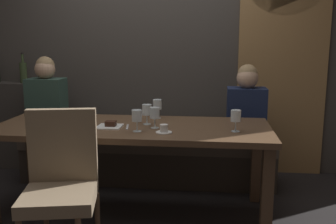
{
  "coord_description": "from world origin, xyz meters",
  "views": [
    {
      "loc": [
        0.63,
        -2.93,
        1.42
      ],
      "look_at": [
        0.28,
        0.09,
        0.84
      ],
      "focal_mm": 40.85,
      "sensor_mm": 36.0,
      "label": 1
    }
  ],
  "objects_px": {
    "dining_table": "(132,136)",
    "wine_glass_near_right": "(236,116)",
    "diner_redhead": "(47,99)",
    "wine_glass_far_right": "(147,110)",
    "fork_on_table": "(127,127)",
    "wine_bottle_pale_label": "(23,72)",
    "wine_glass_near_left": "(157,105)",
    "banquette_bench": "(147,160)",
    "espresso_cup": "(164,129)",
    "wine_glass_center_back": "(137,116)",
    "chair_near_side": "(61,177)",
    "dessert_plate": "(110,125)",
    "diner_bearded": "(246,106)",
    "wine_glass_center_front": "(155,114)"
  },
  "relations": [
    {
      "from": "chair_near_side",
      "to": "wine_glass_far_right",
      "type": "height_order",
      "value": "chair_near_side"
    },
    {
      "from": "chair_near_side",
      "to": "wine_glass_far_right",
      "type": "relative_size",
      "value": 5.98
    },
    {
      "from": "diner_redhead",
      "to": "espresso_cup",
      "type": "height_order",
      "value": "diner_redhead"
    },
    {
      "from": "wine_bottle_pale_label",
      "to": "wine_glass_near_left",
      "type": "bearing_deg",
      "value": -24.39
    },
    {
      "from": "wine_bottle_pale_label",
      "to": "wine_glass_center_back",
      "type": "height_order",
      "value": "wine_bottle_pale_label"
    },
    {
      "from": "dining_table",
      "to": "wine_bottle_pale_label",
      "type": "xyz_separation_m",
      "value": [
        -1.41,
        1.02,
        0.42
      ]
    },
    {
      "from": "chair_near_side",
      "to": "wine_glass_center_back",
      "type": "bearing_deg",
      "value": 53.67
    },
    {
      "from": "dining_table",
      "to": "banquette_bench",
      "type": "height_order",
      "value": "dining_table"
    },
    {
      "from": "wine_glass_far_right",
      "to": "fork_on_table",
      "type": "height_order",
      "value": "wine_glass_far_right"
    },
    {
      "from": "dining_table",
      "to": "espresso_cup",
      "type": "relative_size",
      "value": 18.33
    },
    {
      "from": "diner_bearded",
      "to": "fork_on_table",
      "type": "distance_m",
      "value": 1.23
    },
    {
      "from": "diner_redhead",
      "to": "wine_glass_near_right",
      "type": "bearing_deg",
      "value": -24.41
    },
    {
      "from": "dining_table",
      "to": "diner_redhead",
      "type": "distance_m",
      "value": 1.26
    },
    {
      "from": "diner_redhead",
      "to": "wine_glass_far_right",
      "type": "bearing_deg",
      "value": -30.3
    },
    {
      "from": "wine_glass_far_right",
      "to": "chair_near_side",
      "type": "bearing_deg",
      "value": -118.52
    },
    {
      "from": "wine_glass_center_back",
      "to": "wine_glass_far_right",
      "type": "bearing_deg",
      "value": 82.46
    },
    {
      "from": "wine_glass_near_right",
      "to": "wine_glass_far_right",
      "type": "bearing_deg",
      "value": 166.45
    },
    {
      "from": "banquette_bench",
      "to": "wine_glass_near_left",
      "type": "relative_size",
      "value": 15.24
    },
    {
      "from": "wine_glass_near_right",
      "to": "wine_glass_far_right",
      "type": "xyz_separation_m",
      "value": [
        -0.7,
        0.17,
        0.0
      ]
    },
    {
      "from": "wine_glass_center_back",
      "to": "wine_glass_near_right",
      "type": "bearing_deg",
      "value": 6.17
    },
    {
      "from": "chair_near_side",
      "to": "wine_glass_center_back",
      "type": "distance_m",
      "value": 0.72
    },
    {
      "from": "diner_redhead",
      "to": "wine_glass_center_front",
      "type": "bearing_deg",
      "value": -32.83
    },
    {
      "from": "banquette_bench",
      "to": "espresso_cup",
      "type": "xyz_separation_m",
      "value": [
        0.29,
        -0.91,
        0.54
      ]
    },
    {
      "from": "wine_glass_near_left",
      "to": "banquette_bench",
      "type": "bearing_deg",
      "value": 112.67
    },
    {
      "from": "wine_bottle_pale_label",
      "to": "wine_glass_near_right",
      "type": "xyz_separation_m",
      "value": [
        2.22,
        -1.14,
        -0.21
      ]
    },
    {
      "from": "chair_near_side",
      "to": "wine_glass_near_right",
      "type": "xyz_separation_m",
      "value": [
        1.12,
        0.61,
        0.3
      ]
    },
    {
      "from": "banquette_bench",
      "to": "diner_bearded",
      "type": "height_order",
      "value": "diner_bearded"
    },
    {
      "from": "fork_on_table",
      "to": "dining_table",
      "type": "bearing_deg",
      "value": 63.42
    },
    {
      "from": "diner_bearded",
      "to": "wine_glass_center_front",
      "type": "relative_size",
      "value": 4.52
    },
    {
      "from": "chair_near_side",
      "to": "diner_bearded",
      "type": "xyz_separation_m",
      "value": [
        1.27,
        1.4,
        0.24
      ]
    },
    {
      "from": "wine_glass_near_left",
      "to": "dessert_plate",
      "type": "bearing_deg",
      "value": -129.32
    },
    {
      "from": "espresso_cup",
      "to": "fork_on_table",
      "type": "relative_size",
      "value": 0.71
    },
    {
      "from": "diner_bearded",
      "to": "wine_glass_far_right",
      "type": "xyz_separation_m",
      "value": [
        -0.84,
        -0.62,
        0.06
      ]
    },
    {
      "from": "wine_glass_near_right",
      "to": "fork_on_table",
      "type": "distance_m",
      "value": 0.84
    },
    {
      "from": "diner_redhead",
      "to": "wine_bottle_pale_label",
      "type": "bearing_deg",
      "value": 141.67
    },
    {
      "from": "wine_glass_center_back",
      "to": "wine_bottle_pale_label",
      "type": "bearing_deg",
      "value": 140.77
    },
    {
      "from": "diner_bearded",
      "to": "wine_glass_center_front",
      "type": "bearing_deg",
      "value": -135.74
    },
    {
      "from": "wine_glass_near_right",
      "to": "dessert_plate",
      "type": "relative_size",
      "value": 0.86
    },
    {
      "from": "chair_near_side",
      "to": "dessert_plate",
      "type": "bearing_deg",
      "value": 76.78
    },
    {
      "from": "dining_table",
      "to": "wine_glass_center_back",
      "type": "relative_size",
      "value": 13.41
    },
    {
      "from": "wine_glass_center_back",
      "to": "wine_glass_near_left",
      "type": "height_order",
      "value": "same"
    },
    {
      "from": "espresso_cup",
      "to": "wine_glass_far_right",
      "type": "bearing_deg",
      "value": 122.66
    },
    {
      "from": "wine_bottle_pale_label",
      "to": "wine_glass_center_back",
      "type": "bearing_deg",
      "value": -39.23
    },
    {
      "from": "wine_glass_near_right",
      "to": "banquette_bench",
      "type": "bearing_deg",
      "value": 134.96
    },
    {
      "from": "wine_glass_center_front",
      "to": "wine_glass_center_back",
      "type": "bearing_deg",
      "value": -132.65
    },
    {
      "from": "banquette_bench",
      "to": "diner_redhead",
      "type": "xyz_separation_m",
      "value": [
        -1.02,
        0.02,
        0.6
      ]
    },
    {
      "from": "dining_table",
      "to": "wine_glass_near_right",
      "type": "relative_size",
      "value": 13.41
    },
    {
      "from": "banquette_bench",
      "to": "espresso_cup",
      "type": "distance_m",
      "value": 1.1
    },
    {
      "from": "dining_table",
      "to": "fork_on_table",
      "type": "distance_m",
      "value": 0.12
    },
    {
      "from": "wine_glass_near_left",
      "to": "fork_on_table",
      "type": "xyz_separation_m",
      "value": [
        -0.18,
        -0.38,
        -0.11
      ]
    }
  ]
}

